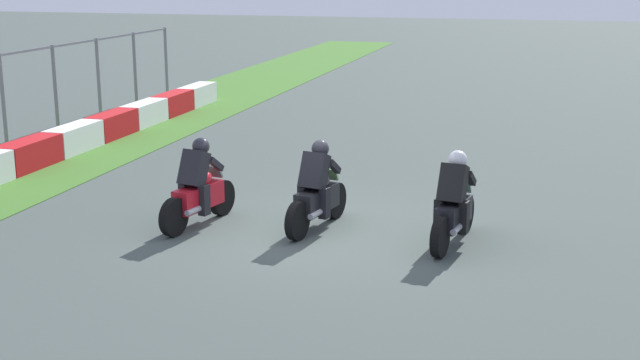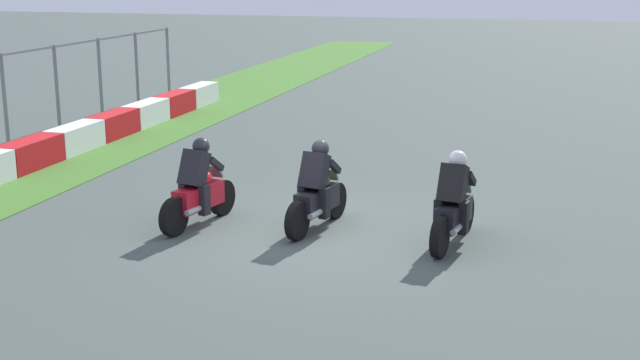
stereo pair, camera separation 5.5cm
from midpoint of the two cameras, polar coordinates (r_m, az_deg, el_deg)
name	(u,v)px [view 1 (the left image)]	position (r m, az deg, el deg)	size (l,w,h in m)	color
ground_plane	(320,233)	(14.40, -0.12, -3.51)	(120.00, 120.00, 0.00)	#434E49
rider_lane_a	(454,207)	(13.80, 8.75, -1.75)	(2.04, 0.60, 1.51)	black
rider_lane_b	(317,193)	(14.45, -0.31, -0.86)	(2.03, 0.62, 1.51)	black
rider_lane_c	(198,190)	(14.80, -8.18, -0.66)	(2.02, 0.63, 1.51)	black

